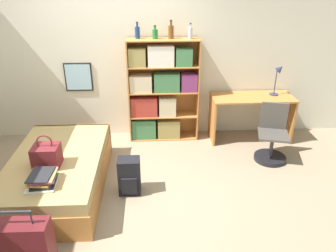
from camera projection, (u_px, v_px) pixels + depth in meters
The scene contains 15 objects.
ground_plane at pixel (110, 187), 4.17m from camera, with size 14.00×14.00×0.00m, color gray.
wall_back at pixel (115, 56), 5.02m from camera, with size 10.00×0.09×2.60m.
bed at pixel (59, 172), 4.06m from camera, with size 1.10×1.87×0.46m.
handbag at pixel (47, 156), 3.72m from camera, with size 0.29×0.25×0.39m.
book_stack_on_bed at pixel (43, 179), 3.42m from camera, with size 0.32×0.37×0.13m.
suitcase at pixel (21, 251), 2.82m from camera, with size 0.54×0.20×0.74m.
bookcase at pixel (160, 92), 5.08m from camera, with size 1.08×0.31×1.60m.
bottle_green at pixel (137, 32), 4.72m from camera, with size 0.07×0.07×0.24m.
bottle_brown at pixel (155, 34), 4.71m from camera, with size 0.08×0.08×0.19m.
bottle_clear at pixel (171, 32), 4.71m from camera, with size 0.08×0.08×0.26m.
bottle_blue at pixel (190, 33), 4.70m from camera, with size 0.06×0.06×0.22m.
desk at pixel (251, 109), 5.16m from camera, with size 1.27×0.54×0.73m.
desk_lamp at pixel (279, 74), 4.99m from camera, with size 0.18×0.13×0.49m.
desk_chair at pixel (272, 143), 4.70m from camera, with size 0.50×0.50×0.81m.
backpack at pixel (129, 176), 3.98m from camera, with size 0.27×0.23×0.47m.
Camera 1 is at (0.56, -3.47, 2.49)m, focal length 35.00 mm.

